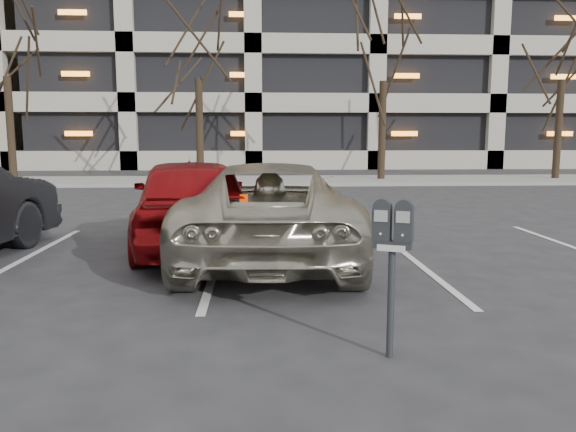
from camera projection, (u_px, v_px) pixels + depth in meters
ground at (337, 305)px, 5.89m from camera, size 140.00×140.00×0.00m
sidewalk at (279, 181)px, 21.69m from camera, size 80.00×4.00×0.12m
stall_lines at (218, 259)px, 8.08m from camera, size 16.90×5.20×0.00m
parking_garage at (442, 27)px, 38.68m from camera, size 52.00×20.00×19.00m
tree_a at (2, 8)px, 20.27m from camera, size 3.86×3.86×8.77m
tree_b at (197, 12)px, 20.65m from camera, size 3.84×3.84×8.73m
tree_c at (385, 17)px, 21.05m from camera, size 3.76×3.76×8.55m
tree_d at (566, 16)px, 21.41m from camera, size 3.83×3.83×8.71m
parking_meter at (392, 240)px, 4.38m from camera, size 0.34×0.24×1.25m
suv_silver at (270, 211)px, 8.09m from camera, size 2.50×5.10×1.40m
car_red at (191, 202)px, 8.78m from camera, size 2.37×4.56×1.48m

